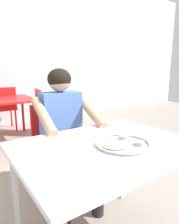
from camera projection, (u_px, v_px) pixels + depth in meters
name	position (u px, v px, depth m)	size (l,w,h in m)	color
table_foreground	(105.00, 157.00, 1.23)	(1.05, 0.79, 0.74)	silver
thali_tray	(122.00, 144.00, 1.19)	(0.33, 0.33, 0.03)	#B7BABF
chair_foreground	(56.00, 141.00, 1.95)	(0.47, 0.45, 0.86)	red
diner_foreground	(65.00, 126.00, 1.72)	(0.52, 0.58, 1.20)	black
table_background_red	(7.00, 104.00, 3.29)	(0.81, 0.89, 0.71)	red
chair_red_right	(45.00, 108.00, 3.66)	(0.48, 0.48, 0.84)	red
chair_red_far	(4.00, 106.00, 3.82)	(0.44, 0.42, 0.86)	red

